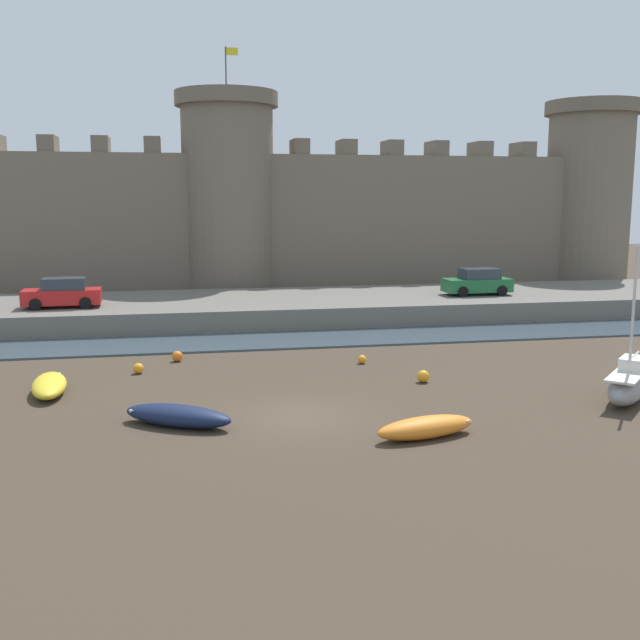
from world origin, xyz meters
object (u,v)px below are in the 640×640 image
object	(u,v)px
mooring_buoy_near_channel	(138,368)
car_quay_centre_west	(63,293)
rowboat_near_channel_right	(426,427)
car_quay_centre_east	(478,282)
mooring_buoy_mid_mud	(423,376)
rowboat_foreground_left	(178,415)
mooring_buoy_off_centre	(362,359)
rowboat_midflat_left	(49,385)
mooring_buoy_near_shore	(177,356)
sailboat_near_channel_left	(630,383)

from	to	relation	value
mooring_buoy_near_channel	car_quay_centre_west	size ratio (longest dim) A/B	0.11
rowboat_near_channel_right	car_quay_centre_east	xyz separation A→B (m)	(10.92, 22.22, 1.68)
mooring_buoy_mid_mud	rowboat_foreground_left	bearing A→B (deg)	-157.60
rowboat_foreground_left	car_quay_centre_east	world-z (taller)	car_quay_centre_east
rowboat_near_channel_right	mooring_buoy_off_centre	distance (m)	10.27
mooring_buoy_mid_mud	mooring_buoy_near_channel	bearing A→B (deg)	161.77
rowboat_midflat_left	car_quay_centre_east	distance (m)	27.29
rowboat_midflat_left	mooring_buoy_near_channel	bearing A→B (deg)	40.39
rowboat_foreground_left	mooring_buoy_near_channel	xyz separation A→B (m)	(-1.56, 7.57, -0.14)
mooring_buoy_mid_mud	car_quay_centre_west	xyz separation A→B (m)	(-15.52, 14.95, 1.78)
rowboat_midflat_left	mooring_buoy_near_channel	distance (m)	4.07
rowboat_midflat_left	mooring_buoy_near_shore	world-z (taller)	rowboat_midflat_left
mooring_buoy_near_shore	car_quay_centre_east	bearing A→B (deg)	28.72
mooring_buoy_near_shore	rowboat_near_channel_right	bearing A→B (deg)	-58.98
mooring_buoy_near_channel	car_quay_centre_east	distance (m)	23.28
rowboat_near_channel_right	car_quay_centre_west	bearing A→B (deg)	121.90
mooring_buoy_near_channel	mooring_buoy_mid_mud	size ratio (longest dim) A/B	0.90
mooring_buoy_near_channel	mooring_buoy_mid_mud	world-z (taller)	mooring_buoy_mid_mud
mooring_buoy_near_channel	mooring_buoy_off_centre	xyz separation A→B (m)	(9.53, 0.06, -0.03)
mooring_buoy_off_centre	car_quay_centre_west	world-z (taller)	car_quay_centre_west
rowboat_near_channel_right	mooring_buoy_mid_mud	size ratio (longest dim) A/B	7.05
sailboat_near_channel_left	car_quay_centre_west	bearing A→B (deg)	139.17
rowboat_midflat_left	car_quay_centre_east	world-z (taller)	car_quay_centre_east
rowboat_foreground_left	car_quay_centre_east	distance (m)	26.86
rowboat_midflat_left	car_quay_centre_west	size ratio (longest dim) A/B	0.88
rowboat_foreground_left	mooring_buoy_near_channel	world-z (taller)	rowboat_foreground_left
rowboat_foreground_left	mooring_buoy_near_shore	xyz separation A→B (m)	(0.03, 9.59, -0.12)
sailboat_near_channel_left	rowboat_near_channel_right	distance (m)	8.89
rowboat_midflat_left	rowboat_foreground_left	xyz separation A→B (m)	(4.66, -4.94, 0.02)
rowboat_foreground_left	mooring_buoy_off_centre	xyz separation A→B (m)	(7.97, 7.63, -0.17)
mooring_buoy_near_channel	rowboat_foreground_left	bearing A→B (deg)	-78.35
rowboat_near_channel_right	mooring_buoy_off_centre	size ratio (longest dim) A/B	9.14
mooring_buoy_mid_mud	mooring_buoy_off_centre	distance (m)	4.02
mooring_buoy_near_channel	mooring_buoy_off_centre	size ratio (longest dim) A/B	1.17
sailboat_near_channel_left	rowboat_near_channel_right	size ratio (longest dim) A/B	1.62
car_quay_centre_east	rowboat_foreground_left	bearing A→B (deg)	-133.03
mooring_buoy_near_channel	mooring_buoy_mid_mud	bearing A→B (deg)	-18.23
rowboat_near_channel_right	mooring_buoy_near_shore	size ratio (longest dim) A/B	7.21
mooring_buoy_off_centre	mooring_buoy_mid_mud	bearing A→B (deg)	-67.44
mooring_buoy_near_channel	mooring_buoy_off_centre	distance (m)	9.54
sailboat_near_channel_left	mooring_buoy_mid_mud	xyz separation A→B (m)	(-6.37, 3.96, -0.40)
sailboat_near_channel_left	mooring_buoy_off_centre	world-z (taller)	sailboat_near_channel_left
mooring_buoy_near_shore	car_quay_centre_west	distance (m)	11.21
rowboat_midflat_left	mooring_buoy_near_shore	bearing A→B (deg)	44.80
mooring_buoy_near_shore	car_quay_centre_east	world-z (taller)	car_quay_centre_east
rowboat_midflat_left	mooring_buoy_mid_mud	world-z (taller)	rowboat_midflat_left
mooring_buoy_near_channel	rowboat_near_channel_right	bearing A→B (deg)	-48.74
rowboat_near_channel_right	mooring_buoy_near_shore	bearing A→B (deg)	121.02
sailboat_near_channel_left	rowboat_foreground_left	world-z (taller)	sailboat_near_channel_left
mooring_buoy_off_centre	car_quay_centre_east	bearing A→B (deg)	49.22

